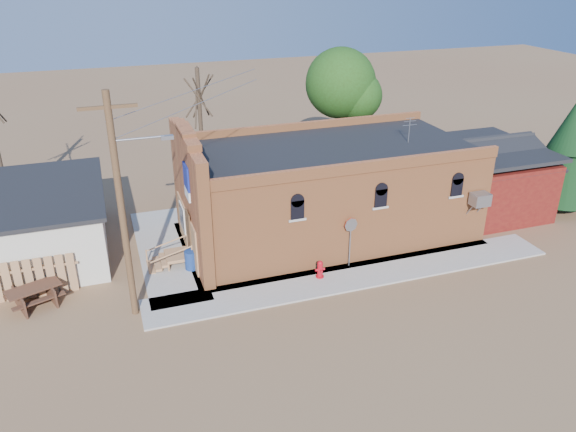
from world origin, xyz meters
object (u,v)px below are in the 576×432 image
object	(u,v)px
picnic_table	(34,293)
stop_sign	(351,229)
brick_bar	(323,191)
utility_pole	(122,204)
fire_hydrant	(320,269)
trash_barrel	(191,260)

from	to	relation	value
picnic_table	stop_sign	bearing A→B (deg)	-26.42
brick_bar	stop_sign	bearing A→B (deg)	-92.26
utility_pole	fire_hydrant	bearing A→B (deg)	0.49
brick_bar	fire_hydrant	bearing A→B (deg)	-113.16
brick_bar	utility_pole	size ratio (longest dim) A/B	1.82
fire_hydrant	trash_barrel	distance (m)	5.89
brick_bar	utility_pole	xyz separation A→B (m)	(-9.79, -4.29, 2.43)
fire_hydrant	stop_sign	xyz separation A→B (m)	(1.66, 0.53, 1.45)
brick_bar	fire_hydrant	world-z (taller)	brick_bar
fire_hydrant	trash_barrel	world-z (taller)	trash_barrel
fire_hydrant	trash_barrel	xyz separation A→B (m)	(-5.27, 2.62, 0.04)
utility_pole	fire_hydrant	xyz separation A→B (m)	(7.98, 0.07, -4.29)
utility_pole	brick_bar	bearing A→B (deg)	23.69
stop_sign	fire_hydrant	bearing A→B (deg)	-147.36
brick_bar	picnic_table	world-z (taller)	brick_bar
trash_barrel	stop_sign	bearing A→B (deg)	-16.76
brick_bar	stop_sign	world-z (taller)	brick_bar
stop_sign	trash_barrel	world-z (taller)	stop_sign
fire_hydrant	trash_barrel	size ratio (longest dim) A/B	0.92
utility_pole	stop_sign	bearing A→B (deg)	3.56
brick_bar	trash_barrel	bearing A→B (deg)	-167.22
brick_bar	fire_hydrant	xyz separation A→B (m)	(-1.81, -4.23, -1.85)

